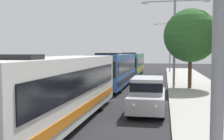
{
  "coord_description": "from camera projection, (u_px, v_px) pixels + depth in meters",
  "views": [
    {
      "loc": [
        3.3,
        0.29,
        3.28
      ],
      "look_at": [
        -0.0,
        17.42,
        2.13
      ],
      "focal_mm": 44.0,
      "sensor_mm": 36.0,
      "label": 1
    }
  ],
  "objects": [
    {
      "name": "bus_lead",
      "position": [
        58.0,
        88.0,
        12.09
      ],
      "size": [
        2.58,
        12.42,
        3.21
      ],
      "color": "silver",
      "rests_on": "ground_plane"
    },
    {
      "name": "bus_second_in_line",
      "position": [
        115.0,
        69.0,
        25.6
      ],
      "size": [
        2.58,
        11.95,
        3.21
      ],
      "color": "#284C8C",
      "rests_on": "ground_plane"
    },
    {
      "name": "bus_middle",
      "position": [
        132.0,
        63.0,
        39.27
      ],
      "size": [
        2.58,
        11.4,
        3.21
      ],
      "color": "#33724C",
      "rests_on": "ground_plane"
    },
    {
      "name": "white_suv",
      "position": [
        148.0,
        93.0,
        14.89
      ],
      "size": [
        1.86,
        4.74,
        1.9
      ],
      "color": "#B7B7BC",
      "rests_on": "ground_plane"
    },
    {
      "name": "box_truck_oncoming",
      "position": [
        111.0,
        63.0,
        40.65
      ],
      "size": [
        2.35,
        7.38,
        3.15
      ],
      "color": "black",
      "rests_on": "ground_plane"
    },
    {
      "name": "streetlamp_mid",
      "position": [
        175.0,
        33.0,
        23.85
      ],
      "size": [
        5.82,
        0.28,
        7.74
      ],
      "color": "gray",
      "rests_on": "sidewalk"
    },
    {
      "name": "streetlamp_far",
      "position": [
        170.0,
        42.0,
        43.65
      ],
      "size": [
        5.25,
        0.28,
        7.81
      ],
      "color": "gray",
      "rests_on": "sidewalk"
    },
    {
      "name": "roadside_tree",
      "position": [
        191.0,
        36.0,
        23.71
      ],
      "size": [
        4.62,
        4.62,
        6.87
      ],
      "color": "#4C3823",
      "rests_on": "sidewalk"
    }
  ]
}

